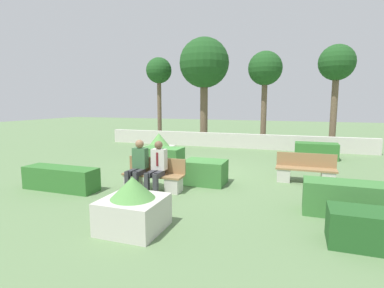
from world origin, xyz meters
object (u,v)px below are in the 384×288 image
at_px(person_seated_man, 157,164).
at_px(planter_corner_left, 159,149).
at_px(tree_center_left, 204,64).
at_px(tree_center_right, 265,71).
at_px(bench_front, 154,178).
at_px(person_seated_woman, 138,163).
at_px(tree_rightmost, 337,66).
at_px(planter_corner_right, 133,207).
at_px(bench_left_side, 306,172).
at_px(tree_leftmost, 159,73).

xyz_separation_m(person_seated_man, planter_corner_left, (-1.64, 3.52, -0.21)).
height_order(tree_center_left, tree_center_right, tree_center_left).
distance_m(bench_front, person_seated_woman, 0.58).
bearing_deg(tree_rightmost, planter_corner_right, -110.39).
bearing_deg(tree_center_right, person_seated_woman, -102.67).
xyz_separation_m(bench_front, tree_center_right, (1.78, 9.49, 3.64)).
height_order(planter_corner_right, tree_center_left, tree_center_left).
bearing_deg(bench_left_side, tree_center_left, 116.58).
distance_m(tree_center_right, tree_rightmost, 3.39).
bearing_deg(person_seated_man, tree_leftmost, 115.24).
relative_size(person_seated_man, tree_center_left, 0.22).
bearing_deg(tree_center_left, tree_rightmost, -0.38).
xyz_separation_m(tree_leftmost, tree_center_left, (2.80, -0.02, 0.38)).
bearing_deg(tree_leftmost, tree_center_left, -0.37).
height_order(person_seated_woman, planter_corner_right, person_seated_woman).
bearing_deg(planter_corner_right, tree_center_left, 101.19).
distance_m(tree_center_left, tree_center_right, 3.36).
bearing_deg(tree_rightmost, tree_leftmost, 179.62).
relative_size(bench_front, planter_corner_left, 1.45).
xyz_separation_m(planter_corner_right, tree_rightmost, (4.37, 11.77, 3.62)).
xyz_separation_m(tree_leftmost, tree_rightmost, (9.51, -0.06, 0.03)).
height_order(bench_left_side, tree_center_right, tree_center_right).
distance_m(person_seated_woman, tree_center_right, 10.38).
bearing_deg(person_seated_woman, person_seated_man, -0.13).
height_order(bench_front, tree_rightmost, tree_rightmost).
bearing_deg(tree_center_right, bench_front, -100.65).
distance_m(bench_left_side, planter_corner_right, 5.40).
bearing_deg(bench_left_side, tree_center_right, 95.76).
bearing_deg(bench_left_side, person_seated_woman, -161.50).
bearing_deg(person_seated_woman, tree_leftmost, 112.47).
bearing_deg(person_seated_woman, tree_center_right, 77.33).
bearing_deg(bench_left_side, planter_corner_left, 156.75).
height_order(planter_corner_right, tree_leftmost, tree_leftmost).
xyz_separation_m(bench_left_side, person_seated_woman, (-4.18, -2.23, 0.42)).
xyz_separation_m(planter_corner_right, tree_center_right, (0.99, 11.88, 3.52)).
bearing_deg(tree_rightmost, bench_left_side, -100.63).
distance_m(person_seated_man, tree_center_left, 10.38).
bearing_deg(tree_center_right, planter_corner_left, -118.03).
bearing_deg(tree_center_right, tree_center_left, -178.84).
distance_m(person_seated_man, tree_rightmost, 11.25).
xyz_separation_m(tree_leftmost, tree_center_right, (6.12, 0.05, -0.07)).
xyz_separation_m(person_seated_man, person_seated_woman, (-0.55, 0.00, 0.01)).
bearing_deg(bench_front, planter_corner_left, 113.47).
xyz_separation_m(bench_front, planter_corner_right, (0.80, -2.39, 0.12)).
bearing_deg(tree_center_left, tree_center_right, 1.16).
bearing_deg(tree_leftmost, person_seated_man, -64.76).
bearing_deg(tree_rightmost, planter_corner_left, -137.92).
relative_size(person_seated_woman, planter_corner_right, 1.25).
distance_m(tree_leftmost, tree_rightmost, 9.51).
xyz_separation_m(planter_corner_right, tree_leftmost, (-5.14, 11.83, 3.59)).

